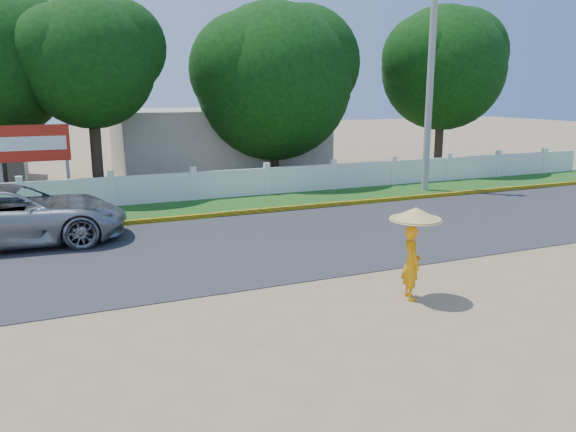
% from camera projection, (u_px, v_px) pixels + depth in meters
% --- Properties ---
extents(ground, '(120.00, 120.00, 0.00)m').
position_uv_depth(ground, '(326.00, 297.00, 11.51)').
color(ground, '#9E8460').
rests_on(ground, ground).
extents(road, '(60.00, 7.00, 0.02)m').
position_uv_depth(road, '(253.00, 243.00, 15.55)').
color(road, '#38383A').
rests_on(road, ground).
extents(grass_verge, '(60.00, 3.50, 0.03)m').
position_uv_depth(grass_verge, '(204.00, 207.00, 20.26)').
color(grass_verge, '#2D601E').
rests_on(grass_verge, ground).
extents(curb, '(40.00, 0.18, 0.16)m').
position_uv_depth(curb, '(217.00, 215.00, 18.72)').
color(curb, yellow).
rests_on(curb, ground).
extents(fence, '(40.00, 0.10, 1.10)m').
position_uv_depth(fence, '(194.00, 186.00, 21.44)').
color(fence, silver).
rests_on(fence, ground).
extents(building_near, '(10.00, 6.00, 3.20)m').
position_uv_depth(building_near, '(219.00, 141.00, 28.46)').
color(building_near, '#B7AD99').
rests_on(building_near, ground).
extents(utility_pole, '(0.28, 0.28, 9.20)m').
position_uv_depth(utility_pole, '(430.00, 79.00, 22.66)').
color(utility_pole, gray).
rests_on(utility_pole, ground).
extents(vehicle, '(6.05, 3.00, 1.65)m').
position_uv_depth(vehicle, '(13.00, 215.00, 15.28)').
color(vehicle, '#999AA0').
rests_on(vehicle, ground).
extents(monk_with_parasol, '(1.04, 1.04, 1.90)m').
position_uv_depth(monk_with_parasol, '(413.00, 240.00, 11.20)').
color(monk_with_parasol, '#FC9E0D').
rests_on(monk_with_parasol, ground).
extents(billboard, '(2.50, 0.13, 2.95)m').
position_uv_depth(billboard, '(33.00, 148.00, 19.97)').
color(billboard, gray).
rests_on(billboard, ground).
extents(tree_row, '(33.49, 7.99, 8.36)m').
position_uv_depth(tree_row, '(203.00, 75.00, 24.01)').
color(tree_row, '#473828').
rests_on(tree_row, ground).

